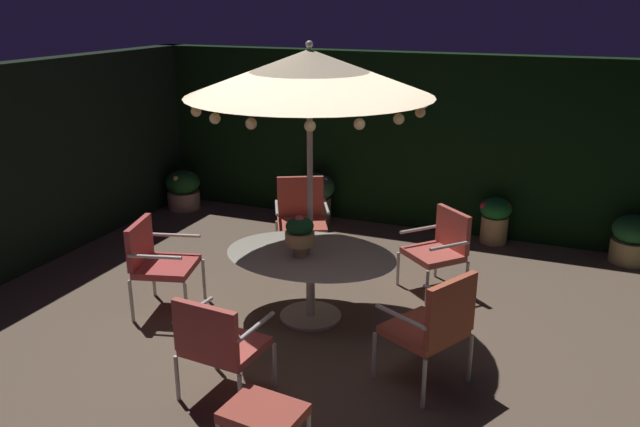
% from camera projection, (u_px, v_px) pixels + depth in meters
% --- Properties ---
extents(ground_plane, '(8.10, 7.33, 0.02)m').
position_uv_depth(ground_plane, '(313.00, 333.00, 6.34)').
color(ground_plane, brown).
extents(hedge_backdrop_rear, '(8.10, 0.30, 2.45)m').
position_uv_depth(hedge_backdrop_rear, '(409.00, 141.00, 9.03)').
color(hedge_backdrop_rear, black).
rests_on(hedge_backdrop_rear, ground_plane).
extents(hedge_backdrop_left, '(0.30, 7.33, 2.45)m').
position_uv_depth(hedge_backdrop_left, '(0.00, 174.00, 7.35)').
color(hedge_backdrop_left, black).
rests_on(hedge_backdrop_left, ground_plane).
extents(patio_dining_table, '(1.76, 1.32, 0.71)m').
position_uv_depth(patio_dining_table, '(310.00, 265.00, 6.44)').
color(patio_dining_table, silver).
rests_on(patio_dining_table, ground_plane).
extents(patio_umbrella, '(2.31, 2.31, 2.77)m').
position_uv_depth(patio_umbrella, '(309.00, 73.00, 5.84)').
color(patio_umbrella, beige).
rests_on(patio_umbrella, ground_plane).
extents(centerpiece_planter, '(0.29, 0.29, 0.43)m').
position_uv_depth(centerpiece_planter, '(300.00, 233.00, 6.24)').
color(centerpiece_planter, tan).
rests_on(centerpiece_planter, patio_dining_table).
extents(patio_chair_north, '(0.69, 0.61, 0.92)m').
position_uv_depth(patio_chair_north, '(218.00, 341.00, 5.11)').
color(patio_chair_north, beige).
rests_on(patio_chair_north, ground_plane).
extents(patio_chair_northeast, '(0.81, 0.82, 1.03)m').
position_uv_depth(patio_chair_northeast, '(434.00, 323.00, 5.28)').
color(patio_chair_northeast, beige).
rests_on(patio_chair_northeast, ground_plane).
extents(patio_chair_east, '(0.82, 0.81, 0.92)m').
position_uv_depth(patio_chair_east, '(440.00, 245.00, 7.12)').
color(patio_chair_east, beige).
rests_on(patio_chair_east, ground_plane).
extents(patio_chair_southeast, '(0.84, 0.83, 1.02)m').
position_uv_depth(patio_chair_southeast, '(301.00, 214.00, 7.96)').
color(patio_chair_southeast, silver).
rests_on(patio_chair_southeast, ground_plane).
extents(patio_chair_south, '(0.75, 0.78, 0.97)m').
position_uv_depth(patio_chair_south, '(157.00, 258.00, 6.62)').
color(patio_chair_south, beige).
rests_on(patio_chair_south, ground_plane).
extents(ottoman_footrest, '(0.58, 0.48, 0.41)m').
position_uv_depth(ottoman_footrest, '(264.00, 415.00, 4.49)').
color(ottoman_footrest, beige).
rests_on(ottoman_footrest, ground_plane).
extents(potted_plant_right_far, '(0.58, 0.58, 0.73)m').
position_uv_depth(potted_plant_right_far, '(315.00, 196.00, 9.36)').
color(potted_plant_right_far, olive).
rests_on(potted_plant_right_far, ground_plane).
extents(potted_plant_back_right, '(0.42, 0.42, 0.63)m').
position_uv_depth(potted_plant_back_right, '(495.00, 218.00, 8.56)').
color(potted_plant_back_right, tan).
rests_on(potted_plant_back_right, ground_plane).
extents(potted_plant_right_near, '(0.53, 0.53, 0.61)m').
position_uv_depth(potted_plant_right_near, '(183.00, 189.00, 9.99)').
color(potted_plant_right_near, tan).
rests_on(potted_plant_right_near, ground_plane).
extents(potted_plant_back_center, '(0.51, 0.51, 0.61)m').
position_uv_depth(potted_plant_back_center, '(632.00, 239.00, 7.93)').
color(potted_plant_back_center, tan).
rests_on(potted_plant_back_center, ground_plane).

